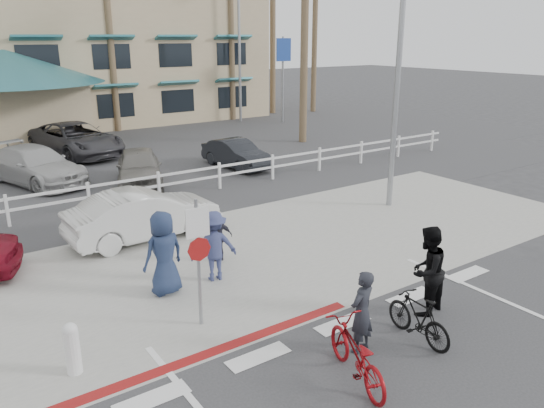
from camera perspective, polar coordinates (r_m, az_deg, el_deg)
ground at (r=10.49m, az=9.85°, el=-13.98°), size 140.00×140.00×0.00m
bike_path at (r=9.44m, az=18.80°, el=-18.72°), size 12.00×16.00×0.01m
sidewalk_plaza at (r=13.65m, az=-3.48°, el=-5.91°), size 22.00×7.00×0.01m
cross_street at (r=16.98m, az=-10.55°, el=-1.39°), size 40.00×5.00×0.01m
parking_lot at (r=25.66m, az=-19.47°, el=4.38°), size 50.00×16.00×0.01m
curb_red at (r=9.84m, az=-8.57°, el=-16.21°), size 7.00×0.25×0.02m
rail_fence at (r=18.78m, az=-11.80°, el=1.98°), size 29.40×0.16×1.00m
building at (r=38.17m, az=-23.01°, el=16.64°), size 28.00×16.00×11.30m
sign_post at (r=10.21m, az=-7.93°, el=-5.64°), size 0.50×0.10×2.90m
bollard_0 at (r=9.76m, az=-20.70°, el=-14.33°), size 0.26×0.26×0.95m
streetlight_0 at (r=17.49m, az=13.44°, el=14.06°), size 0.60×2.00×9.00m
streetlight_1 at (r=35.42m, az=-3.53°, el=16.50°), size 0.60×2.00×9.50m
info_sign at (r=34.95m, az=1.17°, el=13.31°), size 1.20×0.16×5.60m
palm_5 at (r=32.94m, az=-17.22°, el=18.75°), size 4.00×4.00×13.00m
palm_7 at (r=36.30m, az=-4.48°, el=20.06°), size 4.00×4.00×14.00m
palm_8 at (r=39.32m, az=0.08°, el=20.65°), size 4.00×4.00×15.00m
palm_9 at (r=40.29m, az=4.65°, el=19.11°), size 4.00×4.00×13.00m
palm_11 at (r=28.30m, az=3.58°, el=20.77°), size 4.00×4.00×14.00m
bike_red at (r=9.10m, az=9.02°, el=-15.67°), size 1.15×1.99×0.99m
rider_red at (r=9.72m, az=9.63°, el=-11.38°), size 0.64×0.50×1.56m
bike_black at (r=10.41m, az=15.48°, el=-11.72°), size 0.53×1.56×0.92m
rider_black at (r=11.20m, az=16.32°, el=-6.90°), size 1.04×0.88×1.88m
pedestrian_a at (r=12.31m, az=-6.27°, el=-4.51°), size 1.19×0.85×1.67m
pedestrian_child at (r=13.38m, az=-5.83°, el=-3.57°), size 0.79×0.47×1.27m
pedestrian_b at (r=11.79m, az=-11.57°, el=-5.22°), size 1.00×0.72×1.90m
car_white_sedan at (r=15.18m, az=-13.60°, el=-1.12°), size 4.31×1.68×1.40m
lot_car_1 at (r=22.28m, az=-24.12°, el=3.81°), size 3.50×5.27×1.42m
lot_car_2 at (r=20.78m, az=-14.11°, el=3.87°), size 2.91×4.37×1.38m
lot_car_3 at (r=22.95m, az=-3.87°, el=5.41°), size 1.58×3.74×1.20m
lot_car_5 at (r=26.85m, az=-20.38°, el=6.53°), size 3.79×6.03×1.55m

